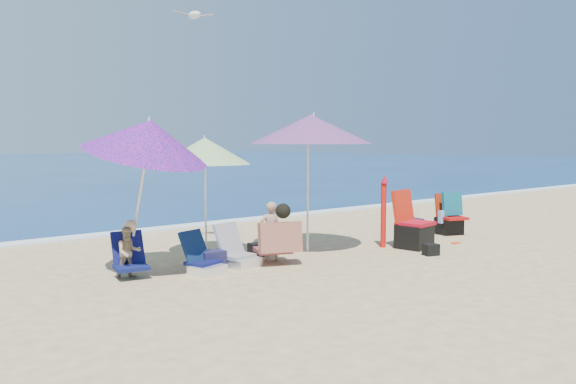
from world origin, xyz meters
TOP-DOWN VIEW (x-y plane):
  - ground at (0.00, 0.00)m, footprint 120.00×120.00m
  - foam at (0.00, 5.10)m, footprint 120.00×0.50m
  - umbrella_turquoise at (0.31, 1.12)m, footprint 2.35×2.35m
  - umbrella_striped at (-1.39, 1.84)m, footprint 1.55×1.55m
  - umbrella_blue at (-2.73, 1.15)m, footprint 2.28×2.32m
  - furled_umbrella at (1.62, 0.58)m, footprint 0.16×0.16m
  - chair_navy at (-2.05, 0.82)m, footprint 0.58×0.73m
  - chair_rainbow at (-1.37, 0.93)m, footprint 0.59×0.70m
  - camp_chair_left at (2.00, 0.21)m, footprint 0.71×0.70m
  - camp_chair_right at (3.81, 0.71)m, footprint 0.68×0.73m
  - person_center at (-0.79, 0.73)m, footprint 0.78×0.86m
  - person_left at (-3.00, 1.29)m, footprint 0.56×0.65m
  - bag_navy_a at (-1.79, 1.00)m, footprint 0.38×0.29m
  - bag_black_a at (-0.65, 1.37)m, footprint 0.34×0.27m
  - bag_navy_b at (3.25, 1.25)m, footprint 0.47×0.38m
  - bag_black_b at (1.68, -0.44)m, footprint 0.29×0.24m
  - orange_item at (2.97, -0.05)m, footprint 0.20×0.09m
  - seagull at (-1.28, 2.32)m, footprint 0.72×0.37m

SIDE VIEW (x-z plane):
  - ground at x=0.00m, z-range 0.00..0.00m
  - orange_item at x=2.97m, z-range 0.00..0.03m
  - foam at x=0.00m, z-range 0.00..0.04m
  - bag_black_b at x=1.68m, z-range 0.00..0.20m
  - bag_black_a at x=-0.65m, z-range 0.00..0.23m
  - bag_navy_a at x=-1.79m, z-range 0.00..0.28m
  - bag_navy_b at x=3.25m, z-range 0.00..0.32m
  - chair_navy at x=-2.05m, z-range -0.15..0.48m
  - chair_rainbow at x=-1.37m, z-range -0.15..0.51m
  - camp_chair_left at x=2.00m, z-range -0.21..0.84m
  - camp_chair_right at x=3.81m, z-range -0.12..0.77m
  - person_left at x=-3.00m, z-range -0.04..0.79m
  - person_center at x=-0.79m, z-range -0.01..0.97m
  - furled_umbrella at x=1.62m, z-range 0.07..1.40m
  - umbrella_striped at x=-1.39m, z-range 0.76..2.81m
  - umbrella_blue at x=-2.73m, z-range 0.78..3.21m
  - umbrella_turquoise at x=0.31m, z-range 0.93..3.37m
  - seagull at x=-1.28m, z-range 4.02..4.14m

